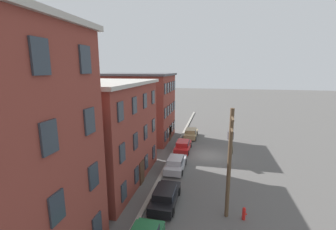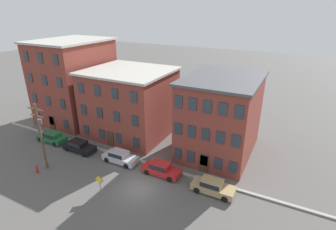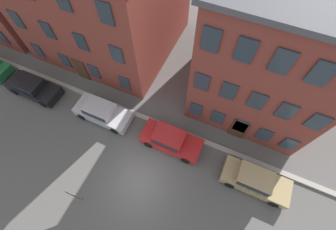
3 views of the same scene
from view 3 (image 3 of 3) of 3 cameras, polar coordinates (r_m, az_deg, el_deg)
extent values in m
plane|color=#565451|center=(16.15, -7.32, -16.21)|extent=(200.00, 200.00, 0.00)
cube|color=#9E998E|center=(17.30, -0.47, -2.85)|extent=(56.00, 0.36, 0.16)
cube|color=#2D3842|center=(25.64, -36.58, 15.71)|extent=(0.90, 0.10, 1.40)
cube|color=#2D3842|center=(22.75, -30.14, 14.00)|extent=(0.90, 0.10, 1.40)
cube|color=#2D3842|center=(20.97, -34.08, 19.45)|extent=(0.90, 0.10, 1.40)
cube|color=#2D3842|center=(20.89, -24.66, 12.43)|extent=(0.90, 0.10, 1.40)
cube|color=#2D3842|center=(18.94, -28.27, 18.40)|extent=(0.90, 0.10, 1.40)
cube|color=#2D3842|center=(19.26, -18.28, 10.44)|extent=(0.90, 0.10, 1.40)
cube|color=#2D3842|center=(17.13, -21.25, 16.88)|extent=(0.90, 0.10, 1.40)
cube|color=#2D3842|center=(15.33, -25.30, 24.91)|extent=(0.90, 0.10, 1.40)
cube|color=#2D3842|center=(17.94, -10.94, 7.97)|extent=(0.90, 0.10, 1.40)
cube|color=#2D3842|center=(15.62, -12.89, 14.72)|extent=(0.90, 0.10, 1.40)
cube|color=#2D3842|center=(13.62, -15.67, 23.59)|extent=(0.90, 0.10, 1.40)
cube|color=#472D1E|center=(20.36, -21.18, 10.70)|extent=(1.10, 0.10, 2.20)
cube|color=brown|center=(17.69, 25.75, 17.46)|extent=(8.27, 11.15, 9.73)
cube|color=#2D3842|center=(16.35, 7.09, 1.46)|extent=(0.90, 0.10, 1.40)
cube|color=#2D3842|center=(13.67, 8.58, 8.29)|extent=(0.90, 0.10, 1.40)
cube|color=#2D3842|center=(11.29, 10.84, 18.21)|extent=(0.90, 0.10, 1.40)
cube|color=#2D3842|center=(16.29, 12.51, -0.61)|extent=(0.90, 0.10, 1.40)
cube|color=#2D3842|center=(13.59, 15.12, 5.83)|extent=(0.90, 0.10, 1.40)
cube|color=#2D3842|center=(11.19, 19.06, 15.21)|extent=(0.90, 0.10, 1.40)
cube|color=#2D3842|center=(16.39, 17.92, -2.68)|extent=(0.90, 0.10, 1.40)
cube|color=#2D3842|center=(13.71, 21.59, 3.30)|extent=(0.90, 0.10, 1.40)
cube|color=#2D3842|center=(11.34, 27.01, 11.94)|extent=(0.90, 0.10, 1.40)
cube|color=#2D3842|center=(16.65, 23.23, -4.67)|extent=(0.90, 0.10, 1.40)
cube|color=#2D3842|center=(14.03, 27.82, 0.81)|extent=(0.90, 0.10, 1.40)
cube|color=#2D3842|center=(11.72, 34.40, 8.61)|extent=(0.90, 0.10, 1.40)
cube|color=#2D3842|center=(17.08, 28.36, -6.55)|extent=(0.90, 0.10, 1.40)
cube|color=#2D3842|center=(14.53, 33.70, -1.54)|extent=(0.90, 0.10, 1.40)
cube|color=#472D1E|center=(16.84, 17.44, -3.46)|extent=(1.10, 0.10, 2.20)
cylinder|color=black|center=(24.76, -35.56, 10.08)|extent=(0.66, 0.22, 0.66)
cube|color=black|center=(21.56, -30.80, 5.80)|extent=(4.40, 1.80, 0.70)
cube|color=black|center=(21.27, -31.93, 6.89)|extent=(2.20, 1.51, 0.55)
cube|color=#1E232D|center=(21.27, -31.93, 6.89)|extent=(2.02, 1.58, 0.48)
cylinder|color=black|center=(21.01, -26.49, 6.14)|extent=(0.66, 0.22, 0.66)
cylinder|color=black|center=(20.57, -29.14, 2.46)|extent=(0.66, 0.22, 0.66)
cylinder|color=black|center=(22.91, -31.85, 8.24)|extent=(0.66, 0.22, 0.66)
cylinder|color=black|center=(22.51, -34.36, 4.89)|extent=(0.66, 0.22, 0.66)
cube|color=#B7B7BC|center=(18.02, -16.10, 0.42)|extent=(4.40, 1.80, 0.70)
cube|color=#B7B7BC|center=(17.59, -17.14, 1.64)|extent=(2.20, 1.51, 0.55)
cube|color=#1E232D|center=(17.59, -17.14, 1.64)|extent=(2.02, 1.58, 0.48)
cylinder|color=black|center=(17.89, -10.72, 0.64)|extent=(0.66, 0.22, 0.66)
cylinder|color=black|center=(17.34, -13.43, -3.85)|extent=(0.66, 0.22, 0.66)
cylinder|color=black|center=(19.14, -18.23, 3.70)|extent=(0.66, 0.22, 0.66)
cylinder|color=black|center=(18.63, -20.97, -0.39)|extent=(0.66, 0.22, 0.66)
cube|color=#B21E1E|center=(16.32, 0.86, -6.59)|extent=(4.40, 1.80, 0.70)
cube|color=#B21E1E|center=(15.78, 0.22, -5.46)|extent=(2.20, 1.51, 0.55)
cube|color=#1E232D|center=(15.78, 0.22, -5.46)|extent=(2.02, 1.58, 0.48)
cylinder|color=black|center=(16.69, 6.62, -6.21)|extent=(0.66, 0.22, 0.66)
cylinder|color=black|center=(16.10, 4.44, -11.35)|extent=(0.66, 0.22, 0.66)
cylinder|color=black|center=(17.08, -2.47, -2.58)|extent=(0.66, 0.22, 0.66)
cylinder|color=black|center=(16.50, -5.01, -7.42)|extent=(0.66, 0.22, 0.66)
cube|color=tan|center=(16.52, 21.25, -15.40)|extent=(4.40, 1.80, 0.70)
cube|color=tan|center=(15.90, 21.30, -14.62)|extent=(2.20, 1.51, 0.55)
cube|color=#1E232D|center=(15.90, 21.30, -14.62)|extent=(2.02, 1.58, 0.48)
cylinder|color=black|center=(17.38, 26.23, -14.38)|extent=(0.66, 0.22, 0.66)
cylinder|color=black|center=(16.85, 25.17, -19.70)|extent=(0.66, 0.22, 0.66)
cylinder|color=black|center=(16.71, 17.00, -11.32)|extent=(0.66, 0.22, 0.66)
cylinder|color=black|center=(16.16, 15.36, -16.70)|extent=(0.66, 0.22, 0.66)
cylinder|color=slate|center=(15.72, -22.13, -18.71)|extent=(0.08, 0.08, 2.26)
cube|color=yellow|center=(15.00, -23.24, -18.22)|extent=(0.98, 0.03, 0.98)
cube|color=black|center=(15.00, -23.21, -18.19)|extent=(1.06, 0.02, 1.06)
camera|label=1|loc=(30.76, -67.70, 18.62)|focal=24.00mm
camera|label=2|loc=(19.09, 167.87, -54.40)|focal=28.00mm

